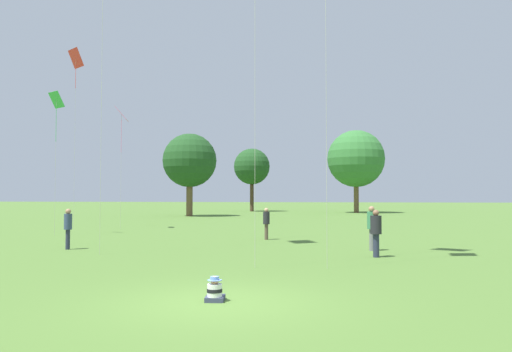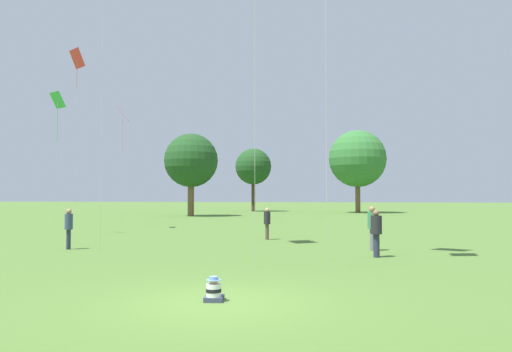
% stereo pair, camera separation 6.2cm
% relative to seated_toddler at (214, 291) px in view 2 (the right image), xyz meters
% --- Properties ---
extents(ground_plane, '(300.00, 300.00, 0.00)m').
position_rel_seated_toddler_xyz_m(ground_plane, '(0.09, -0.14, -0.21)').
color(ground_plane, '#4C702D').
extents(seated_toddler, '(0.44, 0.52, 0.53)m').
position_rel_seated_toddler_xyz_m(seated_toddler, '(0.00, 0.00, 0.00)').
color(seated_toddler, '#383D56').
rests_on(seated_toddler, ground).
extents(person_standing_1, '(0.46, 0.46, 1.57)m').
position_rel_seated_toddler_xyz_m(person_standing_1, '(-0.76, 14.42, 0.73)').
color(person_standing_1, brown).
rests_on(person_standing_1, ground).
extents(person_standing_2, '(0.55, 0.55, 1.68)m').
position_rel_seated_toddler_xyz_m(person_standing_2, '(3.99, 8.02, 0.78)').
color(person_standing_2, '#282D42').
rests_on(person_standing_2, ground).
extents(person_standing_3, '(0.45, 0.45, 1.65)m').
position_rel_seated_toddler_xyz_m(person_standing_3, '(-8.19, 8.80, 0.78)').
color(person_standing_3, '#282D42').
rests_on(person_standing_3, ground).
extents(person_standing_4, '(0.42, 0.42, 1.77)m').
position_rel_seated_toddler_xyz_m(person_standing_4, '(4.01, 10.13, 0.85)').
color(person_standing_4, slate).
rests_on(person_standing_4, ground).
extents(kite_2, '(1.07, 0.89, 7.98)m').
position_rel_seated_toddler_xyz_m(kite_2, '(-12.80, 15.62, 7.12)').
color(kite_2, green).
rests_on(kite_2, ground).
extents(kite_5, '(1.05, 1.31, 7.98)m').
position_rel_seated_toddler_xyz_m(kite_5, '(-11.14, 20.65, 7.16)').
color(kite_5, pink).
rests_on(kite_5, ground).
extents(kite_6, '(1.37, 1.19, 12.12)m').
position_rel_seated_toddler_xyz_m(kite_6, '(-14.69, 21.18, 11.07)').
color(kite_6, red).
rests_on(kite_6, ground).
extents(distant_tree_0, '(7.21, 7.21, 10.45)m').
position_rel_seated_toddler_xyz_m(distant_tree_0, '(5.63, 53.87, 6.61)').
color(distant_tree_0, brown).
rests_on(distant_tree_0, ground).
extents(distant_tree_1, '(5.69, 5.69, 8.75)m').
position_rel_seated_toddler_xyz_m(distant_tree_1, '(-12.34, 40.84, 5.66)').
color(distant_tree_1, brown).
rests_on(distant_tree_1, ground).
extents(distant_tree_2, '(4.95, 4.95, 8.63)m').
position_rel_seated_toddler_xyz_m(distant_tree_2, '(-8.26, 57.29, 5.91)').
color(distant_tree_2, '#473323').
rests_on(distant_tree_2, ground).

